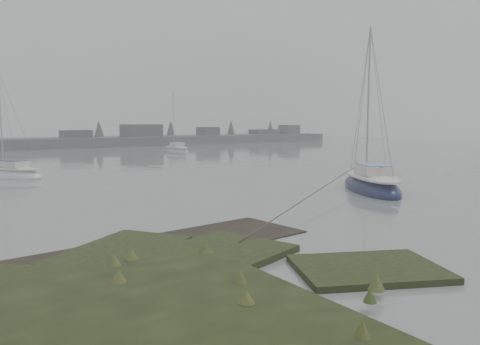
# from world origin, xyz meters

# --- Properties ---
(ground) EXTENTS (160.00, 160.00, 0.00)m
(ground) POSITION_xyz_m (0.00, 30.00, 0.00)
(ground) COLOR slate
(ground) RESTS_ON ground
(far_shoreline) EXTENTS (60.00, 8.00, 4.15)m
(far_shoreline) POSITION_xyz_m (26.84, 61.90, 0.85)
(far_shoreline) COLOR #4C4F51
(far_shoreline) RESTS_ON ground
(sailboat_main) EXTENTS (5.36, 6.85, 9.44)m
(sailboat_main) POSITION_xyz_m (11.43, 8.62, 0.29)
(sailboat_main) COLOR #101738
(sailboat_main) RESTS_ON ground
(sailboat_white) EXTENTS (4.20, 5.50, 7.54)m
(sailboat_white) POSITION_xyz_m (-3.64, 26.06, 0.23)
(sailboat_white) COLOR white
(sailboat_white) RESTS_ON ground
(sailboat_far_b) EXTENTS (2.17, 5.68, 7.87)m
(sailboat_far_b) POSITION_xyz_m (16.74, 42.41, 0.24)
(sailboat_far_b) COLOR #9EA3A6
(sailboat_far_b) RESTS_ON ground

